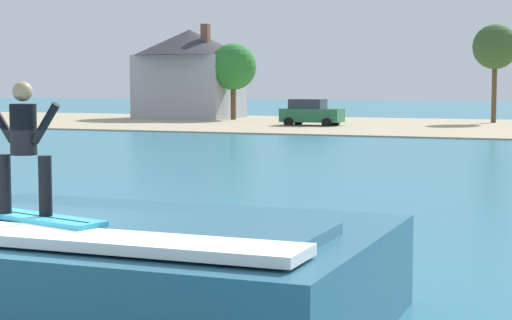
{
  "coord_description": "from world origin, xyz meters",
  "views": [
    {
      "loc": [
        6.9,
        -8.59,
        3.09
      ],
      "look_at": [
        1.21,
        5.91,
        1.71
      ],
      "focal_mm": 62.9,
      "sensor_mm": 36.0,
      "label": 1
    }
  ],
  "objects_px": {
    "surfer": "(24,141)",
    "tree_tall_bare": "(495,47)",
    "surfboard": "(31,217)",
    "car_near_shore": "(311,113)",
    "house_with_chimney": "(190,69)",
    "tree_short_bushy": "(233,67)",
    "wave_crest": "(122,272)"
  },
  "relations": [
    {
      "from": "surfer",
      "to": "car_near_shore",
      "type": "xyz_separation_m",
      "value": [
        -12.11,
        48.72,
        -1.41
      ]
    },
    {
      "from": "surfboard",
      "to": "car_near_shore",
      "type": "distance_m",
      "value": 50.21
    },
    {
      "from": "surfer",
      "to": "tree_tall_bare",
      "type": "height_order",
      "value": "tree_tall_bare"
    },
    {
      "from": "tree_tall_bare",
      "to": "tree_short_bushy",
      "type": "distance_m",
      "value": 19.59
    },
    {
      "from": "surfer",
      "to": "tree_tall_bare",
      "type": "distance_m",
      "value": 57.27
    },
    {
      "from": "wave_crest",
      "to": "surfer",
      "type": "relative_size",
      "value": 4.03
    },
    {
      "from": "tree_tall_bare",
      "to": "tree_short_bushy",
      "type": "xyz_separation_m",
      "value": [
        -19.44,
        -2.09,
        -1.32
      ]
    },
    {
      "from": "house_with_chimney",
      "to": "tree_short_bushy",
      "type": "relative_size",
      "value": 1.54
    },
    {
      "from": "car_near_shore",
      "to": "house_with_chimney",
      "type": "height_order",
      "value": "house_with_chimney"
    },
    {
      "from": "wave_crest",
      "to": "tree_short_bushy",
      "type": "distance_m",
      "value": 58.44
    },
    {
      "from": "surfer",
      "to": "car_near_shore",
      "type": "distance_m",
      "value": 50.22
    },
    {
      "from": "tree_tall_bare",
      "to": "house_with_chimney",
      "type": "bearing_deg",
      "value": -178.86
    },
    {
      "from": "house_with_chimney",
      "to": "tree_short_bushy",
      "type": "distance_m",
      "value": 4.78
    },
    {
      "from": "surfboard",
      "to": "surfer",
      "type": "relative_size",
      "value": 1.41
    },
    {
      "from": "surfboard",
      "to": "tree_tall_bare",
      "type": "bearing_deg",
      "value": 91.14
    },
    {
      "from": "tree_tall_bare",
      "to": "wave_crest",
      "type": "bearing_deg",
      "value": -88.04
    },
    {
      "from": "surfboard",
      "to": "wave_crest",
      "type": "bearing_deg",
      "value": 44.83
    },
    {
      "from": "car_near_shore",
      "to": "tree_short_bushy",
      "type": "distance_m",
      "value": 11.0
    },
    {
      "from": "wave_crest",
      "to": "house_with_chimney",
      "type": "xyz_separation_m",
      "value": [
        -25.86,
        55.9,
        3.42
      ]
    },
    {
      "from": "wave_crest",
      "to": "tree_tall_bare",
      "type": "xyz_separation_m",
      "value": [
        -1.93,
        56.38,
        4.81
      ]
    },
    {
      "from": "wave_crest",
      "to": "surfboard",
      "type": "bearing_deg",
      "value": -135.17
    },
    {
      "from": "surfboard",
      "to": "house_with_chimney",
      "type": "relative_size",
      "value": 0.25
    },
    {
      "from": "surfer",
      "to": "tree_short_bushy",
      "type": "xyz_separation_m",
      "value": [
        -20.5,
        55.09,
        1.79
      ]
    },
    {
      "from": "wave_crest",
      "to": "surfer",
      "type": "bearing_deg",
      "value": -137.15
    },
    {
      "from": "surfboard",
      "to": "house_with_chimney",
      "type": "bearing_deg",
      "value": 113.86
    },
    {
      "from": "car_near_shore",
      "to": "house_with_chimney",
      "type": "bearing_deg",
      "value": 148.24
    },
    {
      "from": "house_with_chimney",
      "to": "tree_tall_bare",
      "type": "height_order",
      "value": "house_with_chimney"
    },
    {
      "from": "surfer",
      "to": "car_near_shore",
      "type": "relative_size",
      "value": 0.39
    },
    {
      "from": "wave_crest",
      "to": "car_near_shore",
      "type": "height_order",
      "value": "car_near_shore"
    },
    {
      "from": "surfboard",
      "to": "tree_short_bushy",
      "type": "height_order",
      "value": "tree_short_bushy"
    },
    {
      "from": "surfer",
      "to": "tree_tall_bare",
      "type": "relative_size",
      "value": 0.23
    },
    {
      "from": "surfboard",
      "to": "house_with_chimney",
      "type": "distance_m",
      "value": 62.04
    }
  ]
}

